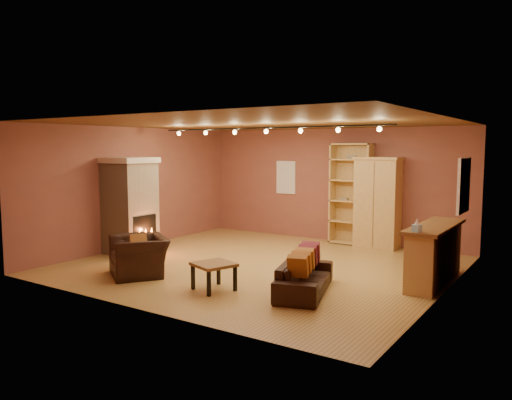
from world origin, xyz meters
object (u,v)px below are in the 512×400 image
Objects in this scene: bar_counter at (434,253)px; fireplace at (130,206)px; bookcase at (352,193)px; armoire at (378,202)px; armchair at (139,249)px; coffee_table at (214,267)px; loveseat at (305,270)px.

fireplace is at bearing -169.31° from bar_counter.
bookcase is 0.73m from armoire.
fireplace is at bearing 175.21° from armchair.
armoire reaches higher than armchair.
bar_counter is 2.78× the size of coffee_table.
armchair is (-2.06, -4.99, -0.76)m from bookcase.
armoire is at bearing 128.29° from bar_counter.
armoire reaches higher than loveseat.
armoire is at bearing 39.50° from fireplace.
bar_counter is at bearing -51.71° from armoire.
bookcase is at bearing 135.57° from bar_counter.
fireplace is at bearing -134.41° from bookcase.
fireplace is 1.63× the size of armchair.
bookcase is 1.35× the size of loveseat.
armoire is 1.17× the size of loveseat.
armchair reaches higher than coffee_table.
bookcase reaches higher than fireplace.
coffee_table is at bearing -20.84° from fireplace.
armchair is (-4.65, -2.44, -0.04)m from bar_counter.
bookcase reaches higher than armoire.
bar_counter reaches higher than loveseat.
bookcase is 1.15× the size of armoire.
armchair is (1.59, -1.26, -0.58)m from fireplace.
loveseat is at bearing 28.56° from coffee_table.
bar_counter is 5.25m from armchair.
bookcase reaches higher than loveseat.
bar_counter is at bearing 40.26° from coffee_table.
loveseat reaches higher than coffee_table.
armchair is at bearing -119.61° from armoire.
armoire is at bearing 78.38° from coffee_table.
fireplace is 6.37m from bar_counter.
bar_counter is 1.64× the size of armchair.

